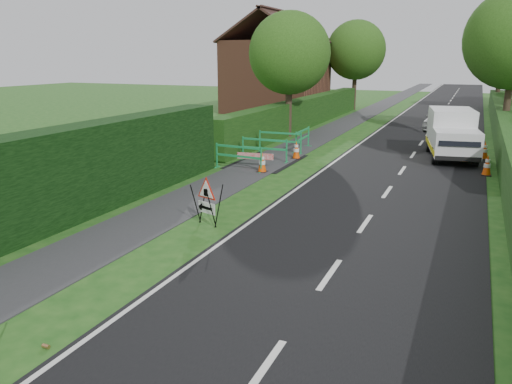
# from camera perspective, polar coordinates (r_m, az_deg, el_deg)

# --- Properties ---
(ground) EXTENTS (120.00, 120.00, 0.00)m
(ground) POSITION_cam_1_polar(r_m,az_deg,el_deg) (10.44, -6.62, -9.23)
(ground) COLOR #1A4C15
(ground) RESTS_ON ground
(road_surface) EXTENTS (6.00, 90.00, 0.02)m
(road_surface) POSITION_cam_1_polar(r_m,az_deg,el_deg) (43.46, 20.59, 8.57)
(road_surface) COLOR black
(road_surface) RESTS_ON ground
(footpath) EXTENTS (2.00, 90.00, 0.02)m
(footpath) POSITION_cam_1_polar(r_m,az_deg,el_deg) (44.10, 13.38, 9.20)
(footpath) COLOR #2D2D30
(footpath) RESTS_ON ground
(hedge_west_near) EXTENTS (1.10, 18.00, 2.50)m
(hedge_west_near) POSITION_cam_1_polar(r_m,az_deg,el_deg) (13.52, -25.36, -4.88)
(hedge_west_near) COLOR black
(hedge_west_near) RESTS_ON ground
(hedge_west_far) EXTENTS (1.00, 24.00, 1.80)m
(hedge_west_far) POSITION_cam_1_polar(r_m,az_deg,el_deg) (32.04, 5.49, 7.41)
(hedge_west_far) COLOR #14380F
(hedge_west_far) RESTS_ON ground
(hedge_east) EXTENTS (1.20, 50.00, 1.50)m
(hedge_east) POSITION_cam_1_polar(r_m,az_deg,el_deg) (24.61, 27.05, 3.46)
(hedge_east) COLOR #14380F
(hedge_east) RESTS_ON ground
(house_west) EXTENTS (7.50, 7.40, 7.88)m
(house_west) POSITION_cam_1_polar(r_m,az_deg,el_deg) (40.99, 2.38, 13.22)
(house_west) COLOR brown
(house_west) RESTS_ON ground
(tree_nw) EXTENTS (4.40, 4.40, 6.70)m
(tree_nw) POSITION_cam_1_polar(r_m,az_deg,el_deg) (27.84, 3.85, 15.54)
(tree_nw) COLOR #2D2116
(tree_nw) RESTS_ON ground
(tree_fw) EXTENTS (4.80, 4.80, 7.24)m
(tree_fw) POSITION_cam_1_polar(r_m,az_deg,el_deg) (43.23, 11.37, 15.61)
(tree_fw) COLOR #2D2116
(tree_fw) RESTS_ON ground
(tree_fe) EXTENTS (4.20, 4.20, 6.33)m
(tree_fe) POSITION_cam_1_polar(r_m,az_deg,el_deg) (46.20, 26.29, 13.59)
(tree_fe) COLOR #2D2116
(tree_fe) RESTS_ON ground
(triangle_sign) EXTENTS (0.95, 0.95, 1.10)m
(triangle_sign) POSITION_cam_1_polar(r_m,az_deg,el_deg) (13.02, -5.79, -0.63)
(triangle_sign) COLOR black
(triangle_sign) RESTS_ON ground
(works_van) EXTENTS (2.50, 4.77, 2.08)m
(works_van) POSITION_cam_1_polar(r_m,az_deg,el_deg) (23.47, 21.50, 6.31)
(works_van) COLOR silver
(works_van) RESTS_ON ground
(traffic_cone_0) EXTENTS (0.38, 0.38, 0.79)m
(traffic_cone_0) POSITION_cam_1_polar(r_m,az_deg,el_deg) (20.54, 24.91, 2.80)
(traffic_cone_0) COLOR black
(traffic_cone_0) RESTS_ON ground
(traffic_cone_1) EXTENTS (0.38, 0.38, 0.79)m
(traffic_cone_1) POSITION_cam_1_polar(r_m,az_deg,el_deg) (22.81, 22.79, 4.14)
(traffic_cone_1) COLOR black
(traffic_cone_1) RESTS_ON ground
(traffic_cone_2) EXTENTS (0.38, 0.38, 0.79)m
(traffic_cone_2) POSITION_cam_1_polar(r_m,az_deg,el_deg) (23.81, 24.68, 4.36)
(traffic_cone_2) COLOR black
(traffic_cone_2) RESTS_ON ground
(traffic_cone_3) EXTENTS (0.38, 0.38, 0.79)m
(traffic_cone_3) POSITION_cam_1_polar(r_m,az_deg,el_deg) (19.16, 0.71, 3.42)
(traffic_cone_3) COLOR black
(traffic_cone_3) RESTS_ON ground
(traffic_cone_4) EXTENTS (0.38, 0.38, 0.79)m
(traffic_cone_4) POSITION_cam_1_polar(r_m,az_deg,el_deg) (21.82, 4.63, 4.83)
(traffic_cone_4) COLOR black
(traffic_cone_4) RESTS_ON ground
(ped_barrier_0) EXTENTS (2.08, 0.51, 1.00)m
(ped_barrier_0) POSITION_cam_1_polar(r_m,az_deg,el_deg) (19.49, -2.02, 4.33)
(ped_barrier_0) COLOR #1A8F4A
(ped_barrier_0) RESTS_ON ground
(ped_barrier_1) EXTENTS (2.06, 0.37, 1.00)m
(ped_barrier_1) POSITION_cam_1_polar(r_m,az_deg,el_deg) (21.20, 0.97, 5.22)
(ped_barrier_1) COLOR #1A8F4A
(ped_barrier_1) RESTS_ON ground
(ped_barrier_2) EXTENTS (2.07, 0.42, 1.00)m
(ped_barrier_2) POSITION_cam_1_polar(r_m,az_deg,el_deg) (23.09, 2.77, 6.03)
(ped_barrier_2) COLOR #1A8F4A
(ped_barrier_2) RESTS_ON ground
(ped_barrier_3) EXTENTS (0.39, 2.07, 1.00)m
(ped_barrier_3) POSITION_cam_1_polar(r_m,az_deg,el_deg) (23.95, 5.35, 6.31)
(ped_barrier_3) COLOR #1A8F4A
(ped_barrier_3) RESTS_ON ground
(redwhite_plank) EXTENTS (1.49, 0.26, 0.25)m
(redwhite_plank) POSITION_cam_1_polar(r_m,az_deg,el_deg) (20.13, -0.09, 2.86)
(redwhite_plank) COLOR red
(redwhite_plank) RESTS_ON ground
(litter_can) EXTENTS (0.12, 0.07, 0.07)m
(litter_can) POSITION_cam_1_polar(r_m,az_deg,el_deg) (8.60, -22.86, -16.13)
(litter_can) COLOR #BF7F4C
(litter_can) RESTS_ON ground
(hatchback_car) EXTENTS (2.02, 4.11, 1.35)m
(hatchback_car) POSITION_cam_1_polar(r_m,az_deg,el_deg) (32.57, 20.43, 7.86)
(hatchback_car) COLOR silver
(hatchback_car) RESTS_ON ground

